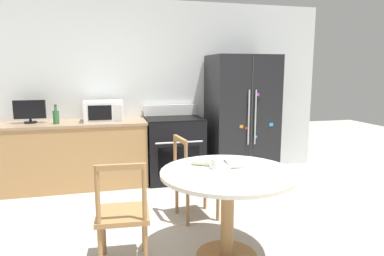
# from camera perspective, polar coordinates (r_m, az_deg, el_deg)

# --- Properties ---
(back_wall) EXTENTS (5.20, 0.10, 2.60)m
(back_wall) POSITION_cam_1_polar(r_m,az_deg,el_deg) (5.23, -5.72, 6.34)
(back_wall) COLOR silver
(back_wall) RESTS_ON ground_plane
(kitchen_counter) EXTENTS (1.97, 0.64, 0.90)m
(kitchen_counter) POSITION_cam_1_polar(r_m,az_deg,el_deg) (4.96, -19.10, -4.24)
(kitchen_counter) COLOR #AD7F4C
(kitchen_counter) RESTS_ON ground_plane
(refrigerator) EXTENTS (0.94, 0.77, 1.81)m
(refrigerator) POSITION_cam_1_polar(r_m,az_deg,el_deg) (5.15, 8.20, 1.84)
(refrigerator) COLOR black
(refrigerator) RESTS_ON ground_plane
(oven_range) EXTENTS (0.80, 0.68, 1.08)m
(oven_range) POSITION_cam_1_polar(r_m,az_deg,el_deg) (4.99, -2.97, -3.41)
(oven_range) COLOR black
(oven_range) RESTS_ON ground_plane
(microwave) EXTENTS (0.52, 0.41, 0.28)m
(microwave) POSITION_cam_1_polar(r_m,az_deg,el_deg) (4.85, -14.51, 2.76)
(microwave) COLOR white
(microwave) RESTS_ON kitchen_counter
(countertop_tv) EXTENTS (0.40, 0.16, 0.30)m
(countertop_tv) POSITION_cam_1_polar(r_m,az_deg,el_deg) (4.99, -25.42, 2.62)
(countertop_tv) COLOR black
(countertop_tv) RESTS_ON kitchen_counter
(counter_bottle) EXTENTS (0.08, 0.08, 0.25)m
(counter_bottle) POSITION_cam_1_polar(r_m,az_deg,el_deg) (4.79, -21.72, 1.78)
(counter_bottle) COLOR #2D6B38
(counter_bottle) RESTS_ON kitchen_counter
(dining_table) EXTENTS (1.12, 1.12, 0.77)m
(dining_table) POSITION_cam_1_polar(r_m,az_deg,el_deg) (2.90, 5.98, -10.25)
(dining_table) COLOR beige
(dining_table) RESTS_ON ground_plane
(dining_chair_far) EXTENTS (0.47, 0.47, 0.90)m
(dining_chair_far) POSITION_cam_1_polar(r_m,az_deg,el_deg) (3.72, 0.39, -8.49)
(dining_chair_far) COLOR #9E7042
(dining_chair_far) RESTS_ON ground_plane
(dining_chair_left) EXTENTS (0.45, 0.45, 0.90)m
(dining_chair_left) POSITION_cam_1_polar(r_m,az_deg,el_deg) (2.89, -11.48, -14.03)
(dining_chair_left) COLOR #9E7042
(dining_chair_left) RESTS_ON ground_plane
(candle_glass) EXTENTS (0.09, 0.09, 0.09)m
(candle_glass) POSITION_cam_1_polar(r_m,az_deg,el_deg) (2.89, 4.07, -6.11)
(candle_glass) COLOR silver
(candle_glass) RESTS_ON dining_table
(folded_napkin) EXTENTS (0.17, 0.13, 0.05)m
(folded_napkin) POSITION_cam_1_polar(r_m,az_deg,el_deg) (2.99, 1.57, -5.77)
(folded_napkin) COLOR beige
(folded_napkin) RESTS_ON dining_table
(mail_stack) EXTENTS (0.28, 0.34, 0.02)m
(mail_stack) POSITION_cam_1_polar(r_m,az_deg,el_deg) (3.06, 7.96, -5.78)
(mail_stack) COLOR white
(mail_stack) RESTS_ON dining_table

